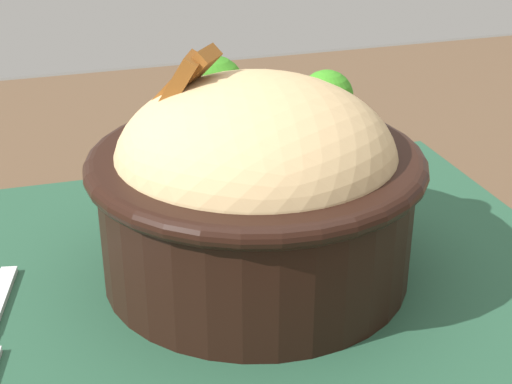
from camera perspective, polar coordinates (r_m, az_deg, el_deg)
table at (r=0.48m, az=-2.95°, el=-13.80°), size 1.04×0.88×0.73m
placemat at (r=0.43m, az=-6.14°, el=-7.41°), size 0.48×0.34×0.00m
bowl at (r=0.41m, az=-0.04°, el=0.69°), size 0.18×0.18×0.13m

